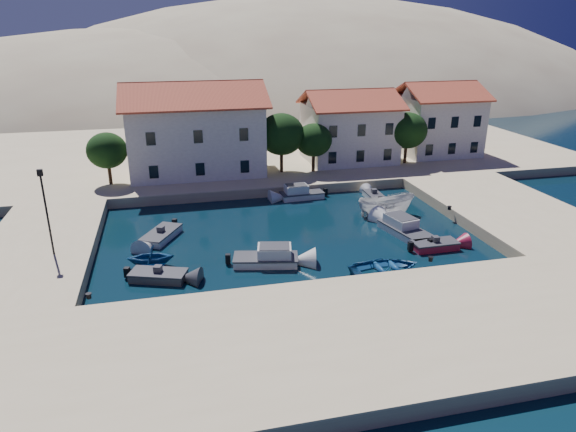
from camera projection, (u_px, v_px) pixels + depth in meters
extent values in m
plane|color=black|center=(322.00, 292.00, 33.25)|extent=(400.00, 400.00, 0.00)
cube|color=tan|center=(355.00, 337.00, 27.61)|extent=(52.00, 12.00, 1.00)
cube|color=tan|center=(506.00, 210.00, 46.62)|extent=(11.00, 20.00, 1.00)
cube|color=tan|center=(39.00, 251.00, 38.10)|extent=(8.00, 20.00, 1.00)
cube|color=tan|center=(254.00, 151.00, 68.15)|extent=(80.00, 36.00, 1.00)
ellipsoid|color=tan|center=(167.00, 168.00, 138.37)|extent=(198.00, 126.00, 72.00)
ellipsoid|color=tan|center=(307.00, 159.00, 168.06)|extent=(220.00, 176.00, 99.00)
cube|color=beige|center=(196.00, 138.00, 55.82)|extent=(14.00, 9.00, 7.50)
pyramid|color=#9B3323|center=(193.00, 92.00, 54.12)|extent=(14.70, 9.45, 2.20)
cube|color=beige|center=(349.00, 133.00, 60.79)|extent=(10.00, 8.00, 6.50)
pyramid|color=#9B3323|center=(350.00, 97.00, 59.34)|extent=(10.50, 8.40, 1.80)
cube|color=beige|center=(437.00, 125.00, 64.20)|extent=(9.00, 8.00, 7.00)
pyramid|color=#9B3323|center=(441.00, 89.00, 62.66)|extent=(9.45, 8.40, 1.80)
cylinder|color=#382314|center=(110.00, 172.00, 52.02)|extent=(0.36, 0.36, 2.50)
ellipsoid|color=black|center=(107.00, 150.00, 51.23)|extent=(4.00, 4.00, 3.60)
cylinder|color=#382314|center=(281.00, 159.00, 56.27)|extent=(0.36, 0.36, 3.00)
ellipsoid|color=black|center=(281.00, 134.00, 55.32)|extent=(5.00, 5.00, 4.50)
cylinder|color=#382314|center=(313.00, 160.00, 56.66)|extent=(0.36, 0.36, 2.50)
ellipsoid|color=black|center=(314.00, 140.00, 55.87)|extent=(4.00, 4.00, 3.60)
cylinder|color=#382314|center=(405.00, 151.00, 60.01)|extent=(0.36, 0.36, 2.75)
ellipsoid|color=black|center=(407.00, 130.00, 59.14)|extent=(4.60, 4.60, 4.14)
cylinder|color=black|center=(47.00, 215.00, 35.37)|extent=(0.14, 0.14, 6.00)
cube|color=black|center=(40.00, 173.00, 34.32)|extent=(0.35, 0.25, 0.45)
cylinder|color=black|center=(89.00, 296.00, 30.50)|extent=(0.36, 0.36, 0.30)
cylinder|color=black|center=(431.00, 259.00, 35.31)|extent=(0.36, 0.36, 0.30)
cylinder|color=black|center=(449.00, 208.00, 45.14)|extent=(0.36, 0.36, 0.30)
cube|color=#37383D|center=(159.00, 277.00, 34.82)|extent=(4.02, 2.79, 0.90)
cube|color=#37383D|center=(158.00, 272.00, 34.71)|extent=(4.11, 2.85, 0.10)
cube|color=#37383D|center=(158.00, 269.00, 34.63)|extent=(0.64, 0.64, 0.50)
cube|color=silver|center=(266.00, 261.00, 37.12)|extent=(4.84, 2.86, 0.90)
cube|color=#37383D|center=(266.00, 257.00, 37.01)|extent=(4.96, 2.92, 0.10)
cube|color=silver|center=(266.00, 252.00, 36.88)|extent=(2.70, 2.12, 0.90)
imported|color=navy|center=(385.00, 273.00, 35.88)|extent=(5.16, 3.78, 1.04)
cube|color=maroon|center=(435.00, 246.00, 39.63)|extent=(3.47, 1.58, 0.90)
cube|color=#37383D|center=(435.00, 242.00, 39.51)|extent=(3.55, 1.62, 0.10)
cube|color=#37383D|center=(436.00, 239.00, 39.44)|extent=(0.51, 0.51, 0.50)
cube|color=silver|center=(405.00, 232.00, 42.29)|extent=(3.07, 5.41, 0.90)
cube|color=#37383D|center=(406.00, 228.00, 42.17)|extent=(3.14, 5.53, 0.10)
cube|color=silver|center=(406.00, 224.00, 42.04)|extent=(2.28, 3.00, 0.90)
imported|color=silver|center=(385.00, 215.00, 46.84)|extent=(5.38, 2.14, 2.06)
cube|color=silver|center=(374.00, 197.00, 51.01)|extent=(1.47, 2.98, 0.90)
cube|color=#37383D|center=(374.00, 193.00, 50.89)|extent=(1.50, 3.05, 0.10)
cube|color=#37383D|center=(374.00, 191.00, 50.82)|extent=(0.51, 0.51, 0.50)
imported|color=navy|center=(151.00, 266.00, 36.96)|extent=(3.50, 3.09, 1.72)
cube|color=silver|center=(161.00, 236.00, 41.55)|extent=(3.49, 4.42, 0.90)
cube|color=#37383D|center=(161.00, 232.00, 41.43)|extent=(3.56, 4.52, 0.10)
cube|color=#37383D|center=(161.00, 229.00, 41.36)|extent=(0.68, 0.68, 0.50)
cube|color=silver|center=(302.00, 196.00, 51.27)|extent=(4.27, 1.99, 0.90)
cube|color=#37383D|center=(302.00, 193.00, 51.15)|extent=(4.37, 2.03, 0.10)
cube|color=silver|center=(302.00, 189.00, 51.02)|extent=(2.29, 1.62, 0.90)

